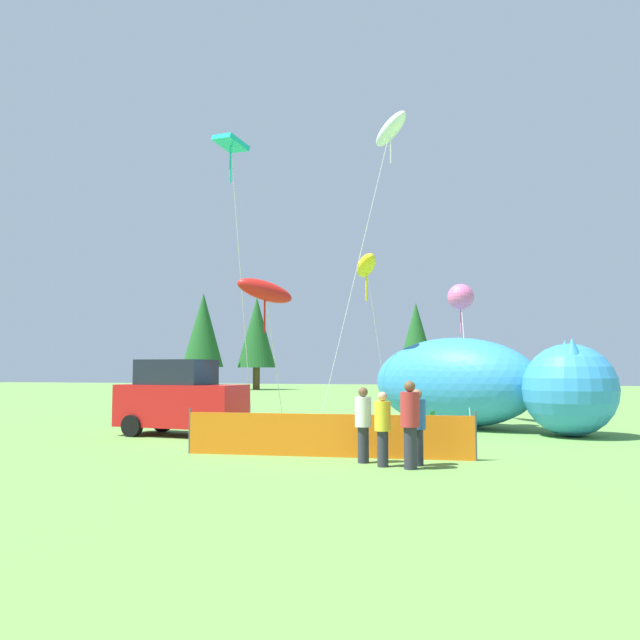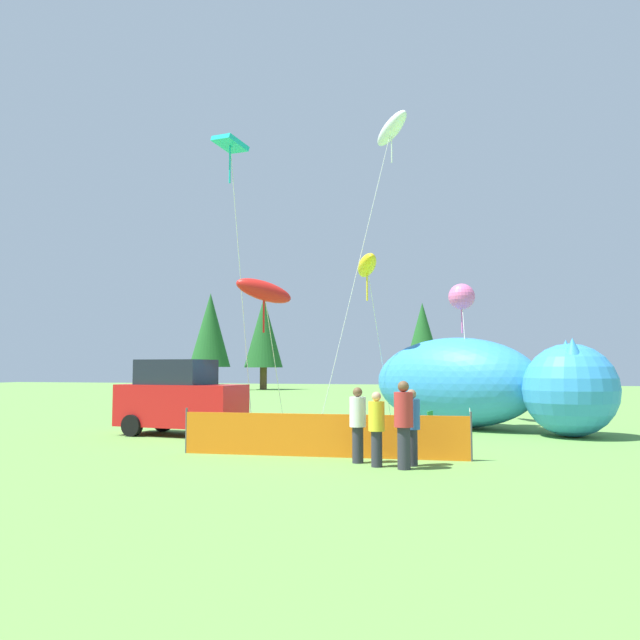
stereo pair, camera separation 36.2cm
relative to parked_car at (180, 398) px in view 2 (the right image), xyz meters
name	(u,v)px [view 2 (the right image)]	position (x,y,z in m)	size (l,w,h in m)	color
ground_plane	(321,443)	(4.76, -0.94, -1.14)	(120.00, 120.00, 0.00)	#609342
parked_car	(180,398)	(0.00, 0.00, 0.00)	(4.11, 2.20, 2.35)	red
folding_chair	(435,425)	(7.86, -0.27, -0.62)	(0.60, 0.60, 0.89)	#267F33
inflatable_cat	(479,387)	(9.06, 4.09, 0.32)	(8.51, 6.55, 3.15)	#338CD8
safety_fence	(322,435)	(5.44, -3.49, -0.64)	(6.89, 0.36, 1.11)	orange
spectator_in_red_shirt	(377,426)	(6.91, -4.63, -0.27)	(0.35, 0.35, 1.59)	#2D2D38
spectator_in_grey_shirt	(404,421)	(7.51, -4.81, -0.14)	(0.40, 0.40, 1.83)	#2D2D38
spectator_in_yellow_shirt	(358,421)	(6.42, -4.19, -0.23)	(0.36, 0.36, 1.66)	#2D2D38
spectator_in_green_shirt	(412,424)	(7.62, -4.32, -0.25)	(0.36, 0.36, 1.63)	#2D2D38
kite_teal_diamond	(231,150)	(1.40, 0.49, 7.99)	(1.19, 2.06, 9.58)	silver
kite_white_ghost	(391,130)	(6.04, 4.99, 9.93)	(3.43, 2.98, 11.53)	silver
kite_pink_octopus	(462,297)	(8.54, 4.72, 3.47)	(0.94, 2.71, 5.09)	silver
kite_red_lizard	(264,291)	(2.63, 0.33, 3.33)	(1.93, 3.70, 5.04)	silver
kite_yellow_hero	(367,266)	(5.18, 4.42, 4.68)	(1.26, 3.04, 6.32)	silver
horizon_tree_east	(423,338)	(4.91, 31.95, 3.33)	(3.05, 3.05, 7.27)	brown
horizon_tree_west	(264,333)	(-10.72, 38.61, 4.29)	(3.70, 3.70, 8.84)	brown
horizon_tree_mid	(210,330)	(-14.91, 35.60, 4.40)	(3.78, 3.78, 9.03)	brown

